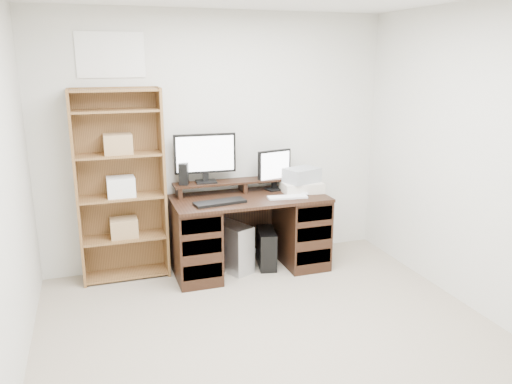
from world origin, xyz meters
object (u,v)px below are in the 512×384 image
printer (302,187)px  bookshelf (121,184)px  desk (249,232)px  tower_silver (231,247)px  monitor_wide (205,155)px  monitor_small (274,168)px  tower_black (266,248)px

printer → bookshelf: size_ratio=0.22×
desk → bookshelf: 1.32m
tower_silver → monitor_wide: bearing=110.7°
printer → tower_silver: printer is taller
desk → printer: (0.56, 0.02, 0.41)m
desk → monitor_wide: 0.87m
monitor_small → tower_silver: bearing=-177.7°
printer → tower_silver: bearing=-177.0°
monitor_wide → tower_black: 1.12m
tower_black → desk: bearing=-169.1°
tower_black → monitor_wide: bearing=168.8°
monitor_small → bookshelf: (-1.51, 0.04, -0.05)m
tower_black → printer: bearing=14.7°
tower_black → bookshelf: bearing=-177.4°
monitor_wide → tower_black: bearing=-19.6°
tower_silver → printer: bearing=-26.1°
tower_black → bookshelf: bookshelf is taller
bookshelf → tower_black: bearing=-8.9°
monitor_small → desk: bearing=-164.5°
desk → bookshelf: size_ratio=0.83×
monitor_small → tower_black: (-0.14, -0.18, -0.78)m
tower_silver → tower_black: tower_silver is taller
desk → printer: printer is taller
desk → printer: 0.69m
tower_silver → bookshelf: bearing=145.6°
monitor_wide → tower_silver: (0.19, -0.19, -0.90)m
printer → bookshelf: 1.76m
monitor_small → printer: size_ratio=1.04×
tower_silver → desk: bearing=-36.6°
monitor_wide → printer: (0.94, -0.21, -0.34)m
desk → monitor_small: 0.69m
bookshelf → printer: bearing=-6.4°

